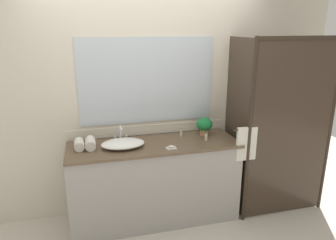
# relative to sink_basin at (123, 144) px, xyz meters

# --- Properties ---
(ground_plane) EXTENTS (8.00, 8.00, 0.00)m
(ground_plane) POSITION_rel_sink_basin_xyz_m (0.33, 0.01, -0.94)
(ground_plane) COLOR beige
(wall_back_with_mirror) EXTENTS (4.40, 0.06, 2.60)m
(wall_back_with_mirror) POSITION_rel_sink_basin_xyz_m (0.33, 0.36, 0.37)
(wall_back_with_mirror) COLOR beige
(wall_back_with_mirror) RESTS_ON ground_plane
(vanity_cabinet) EXTENTS (1.80, 0.58, 0.90)m
(vanity_cabinet) POSITION_rel_sink_basin_xyz_m (0.33, 0.02, -0.49)
(vanity_cabinet) COLOR #9E9993
(vanity_cabinet) RESTS_ON ground_plane
(shower_enclosure) EXTENTS (1.20, 0.59, 2.00)m
(shower_enclosure) POSITION_rel_sink_basin_xyz_m (1.60, -0.18, 0.08)
(shower_enclosure) COLOR #2D2319
(shower_enclosure) RESTS_ON ground_plane
(sink_basin) EXTENTS (0.44, 0.30, 0.08)m
(sink_basin) POSITION_rel_sink_basin_xyz_m (0.00, 0.00, 0.00)
(sink_basin) COLOR white
(sink_basin) RESTS_ON vanity_cabinet
(faucet) EXTENTS (0.17, 0.15, 0.18)m
(faucet) POSITION_rel_sink_basin_xyz_m (0.00, 0.18, 0.02)
(faucet) COLOR silver
(faucet) RESTS_ON vanity_cabinet
(potted_plant) EXTENTS (0.18, 0.18, 0.21)m
(potted_plant) POSITION_rel_sink_basin_xyz_m (0.93, 0.13, 0.08)
(potted_plant) COLOR #B77A51
(potted_plant) RESTS_ON vanity_cabinet
(soap_dish) EXTENTS (0.10, 0.07, 0.04)m
(soap_dish) POSITION_rel_sink_basin_xyz_m (0.47, -0.17, -0.02)
(soap_dish) COLOR silver
(soap_dish) RESTS_ON vanity_cabinet
(amenity_bottle_body_wash) EXTENTS (0.02, 0.02, 0.10)m
(amenity_bottle_body_wash) POSITION_rel_sink_basin_xyz_m (0.67, 0.16, 0.01)
(amenity_bottle_body_wash) COLOR silver
(amenity_bottle_body_wash) RESTS_ON vanity_cabinet
(amenity_bottle_shampoo) EXTENTS (0.03, 0.03, 0.09)m
(amenity_bottle_shampoo) POSITION_rel_sink_basin_xyz_m (0.90, -0.03, 0.01)
(amenity_bottle_shampoo) COLOR silver
(amenity_bottle_shampoo) RESTS_ON vanity_cabinet
(rolled_towel_near_edge) EXTENTS (0.11, 0.19, 0.10)m
(rolled_towel_near_edge) POSITION_rel_sink_basin_xyz_m (-0.43, 0.06, 0.01)
(rolled_towel_near_edge) COLOR silver
(rolled_towel_near_edge) RESTS_ON vanity_cabinet
(rolled_towel_middle) EXTENTS (0.10, 0.21, 0.10)m
(rolled_towel_middle) POSITION_rel_sink_basin_xyz_m (-0.32, 0.05, 0.01)
(rolled_towel_middle) COLOR silver
(rolled_towel_middle) RESTS_ON vanity_cabinet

